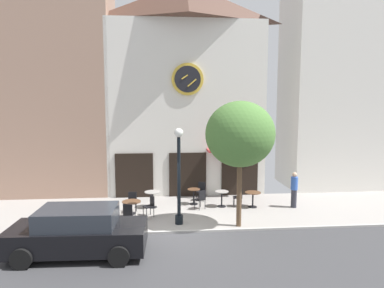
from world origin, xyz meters
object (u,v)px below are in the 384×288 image
Objects in this scene: cafe_chair_by_entrance at (129,213)px; cafe_chair_facing_wall at (201,198)px; cafe_table_near_curb at (194,194)px; parked_car_black at (78,232)px; cafe_chair_corner at (132,201)px; cafe_table_near_door at (222,196)px; cafe_chair_left_end at (150,204)px; cafe_chair_under_awning at (239,196)px; pedestrian_blue at (294,189)px; cafe_table_center_right at (153,196)px; street_tree at (240,135)px; cafe_table_leftmost at (253,196)px; cafe_table_rightmost at (132,206)px; street_lamp at (179,176)px; cafe_chair_curbside at (201,190)px.

cafe_chair_facing_wall is at bearing 30.81° from cafe_chair_by_entrance.
parked_car_black is at bearing -128.80° from cafe_table_near_curb.
cafe_table_near_door is at bearing 6.30° from cafe_chair_corner.
cafe_table_near_curb is at bearing 38.45° from cafe_chair_left_end.
cafe_chair_under_awning is 0.54× the size of pedestrian_blue.
cafe_table_center_right is 1.00× the size of cafe_table_near_curb.
street_tree is 4.13m from cafe_table_leftmost.
cafe_table_rightmost is 1.71m from cafe_table_center_right.
cafe_chair_corner is (-2.01, 1.70, -1.45)m from street_lamp.
parked_car_black is (-4.21, -5.24, 0.27)m from cafe_table_near_curb.
street_tree is 6.76m from parked_car_black.
cafe_chair_left_end reaches higher than cafe_table_near_door.
cafe_table_rightmost is at bearing -168.62° from cafe_table_leftmost.
cafe_chair_facing_wall is 3.12m from cafe_chair_corner.
cafe_chair_under_awning is (2.96, 2.11, -1.45)m from street_lamp.
cafe_chair_left_end is 1.33m from cafe_chair_by_entrance.
cafe_chair_facing_wall is at bearing -163.29° from cafe_table_near_door.
cafe_table_leftmost is at bearing -14.76° from cafe_chair_under_awning.
cafe_table_center_right is 0.45× the size of pedestrian_blue.
street_lamp is 4.89× the size of cafe_table_rightmost.
cafe_table_rightmost is 0.88× the size of cafe_chair_left_end.
cafe_chair_under_awning reaches higher than cafe_table_near_door.
cafe_chair_facing_wall is (-1.02, -0.31, 0.03)m from cafe_table_near_door.
parked_car_black is at bearing -120.98° from cafe_chair_left_end.
street_lamp reaches higher than pedestrian_blue.
cafe_table_near_door is 0.17× the size of parked_car_black.
street_lamp is 3.01m from cafe_chair_corner.
parked_car_black is (-4.67, -5.95, 0.23)m from cafe_chair_curbside.
cafe_table_leftmost is 0.63m from cafe_chair_under_awning.
street_tree is 5.39m from cafe_chair_by_entrance.
cafe_table_leftmost is at bearing -8.42° from cafe_table_near_door.
cafe_chair_curbside is (2.49, 2.33, 0.00)m from cafe_chair_left_end.
cafe_table_center_right is (-3.48, 2.77, -3.11)m from street_tree.
cafe_table_leftmost is at bearing 2.50° from cafe_chair_corner.
cafe_table_rightmost is at bearing -162.05° from cafe_table_near_door.
cafe_table_near_curb is 4.73m from pedestrian_blue.
street_lamp is at bearing -41.08° from cafe_chair_left_end.
street_tree is 6.57× the size of cafe_table_near_curb.
street_lamp reaches higher than cafe_table_center_right.
cafe_table_leftmost is at bearing 19.29° from cafe_chair_by_entrance.
cafe_chair_left_end is at bearing -169.23° from cafe_table_leftmost.
cafe_chair_left_end is at bearing 15.09° from cafe_table_rightmost.
cafe_chair_left_end is (-3.32, -1.12, 0.03)m from cafe_table_near_door.
parked_car_black is at bearing -146.86° from cafe_table_leftmost.
street_lamp is at bearing -64.11° from cafe_table_center_right.
street_lamp is at bearing 0.22° from cafe_chair_by_entrance.
cafe_table_leftmost is 0.82× the size of cafe_chair_corner.
cafe_chair_under_awning is at bearing 14.41° from cafe_chair_left_end.
street_tree is at bearing -85.00° from cafe_table_near_door.
cafe_chair_by_entrance is at bearing 174.19° from street_tree.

